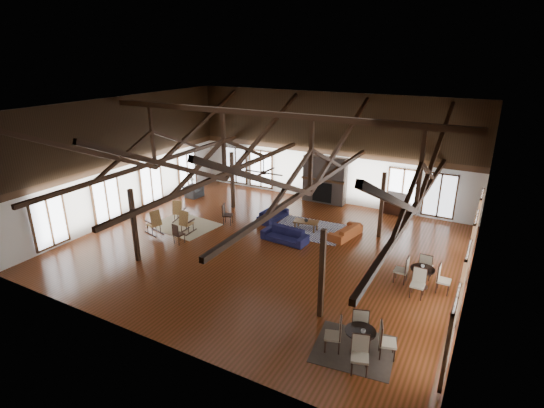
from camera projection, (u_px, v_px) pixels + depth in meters
The scene contains 31 objects.
floor at pixel (266, 248), 18.40m from camera, with size 16.00×16.00×0.00m, color maroon.
ceiling at pixel (265, 107), 16.32m from camera, with size 16.00×14.00×0.02m, color black.
wall_back at pixel (328, 148), 23.13m from camera, with size 16.00×0.02×6.00m, color silver.
wall_front at pixel (139, 248), 11.60m from camera, with size 16.00×0.02×6.00m, color silver.
wall_left at pixel (125, 159), 20.96m from camera, with size 0.02×14.00×6.00m, color silver.
wall_right at pixel (479, 217), 13.77m from camera, with size 0.02×14.00×6.00m, color silver.
roof_truss at pixel (265, 157), 17.01m from camera, with size 15.60×14.07×3.14m.
post_grid at pixel (265, 215), 17.87m from camera, with size 8.16×7.16×3.05m.
fireplace at pixel (325, 180), 23.45m from camera, with size 2.50×0.69×2.60m.
ceiling_fan at pixel (264, 172), 16.06m from camera, with size 1.60×1.60×0.75m.
sofa_navy_front at pixel (285, 235), 18.91m from camera, with size 2.09×0.82×0.61m, color #16163C.
sofa_navy_left at pixel (273, 215), 21.30m from camera, with size 0.73×1.88×0.55m, color #15163B.
sofa_orange at pixel (345, 231), 19.37m from camera, with size 0.75×1.92×0.56m, color #9A451D.
coffee_table at pixel (306, 222), 20.09m from camera, with size 1.25×0.78×0.45m.
vase at pixel (306, 220), 19.97m from camera, with size 0.19×0.19×0.20m, color #B2B2B2.
armchair at pixel (194, 191), 24.63m from camera, with size 0.85×0.97×0.63m, color #292A2C.
side_table_lamp at pixel (192, 187), 25.16m from camera, with size 0.41×0.41×1.06m.
rocking_chair_a at pixel (178, 211), 21.04m from camera, with size 0.66×0.95×1.11m.
rocking_chair_b at pixel (186, 222), 19.69m from camera, with size 0.52×0.89×1.12m.
rocking_chair_c at pixel (155, 223), 19.58m from camera, with size 1.00×0.69×1.17m.
side_chair_a at pixel (226, 213), 20.66m from camera, with size 0.56×0.56×1.04m.
side_chair_b at pixel (177, 232), 18.56m from camera, with size 0.47×0.47×0.95m.
cafe_table_near at pixel (360, 337), 11.87m from camera, with size 2.05×2.05×1.05m.
cafe_table_far at pixel (422, 274), 15.21m from camera, with size 1.97×1.97×1.03m.
cup_near at pixel (363, 331), 11.68m from camera, with size 0.13×0.13×0.10m, color #B2B2B2.
cup_far at pixel (423, 266), 15.19m from camera, with size 0.13×0.13×0.10m, color #B2B2B2.
tv_console at pixel (397, 208), 22.02m from camera, with size 1.30×0.49×0.65m, color black.
television at pixel (398, 197), 21.83m from camera, with size 0.99×0.13×0.57m, color #B2B2B2.
rug_tan at pixel (185, 225), 20.69m from camera, with size 2.98×2.34×0.01m, color tan.
rug_navy at pixel (309, 229), 20.25m from camera, with size 3.35×2.51×0.01m, color #1A1A49.
rug_dark at pixel (354, 349), 12.20m from camera, with size 2.23×2.02×0.01m, color black.
Camera 1 is at (8.20, -14.45, 8.14)m, focal length 28.00 mm.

